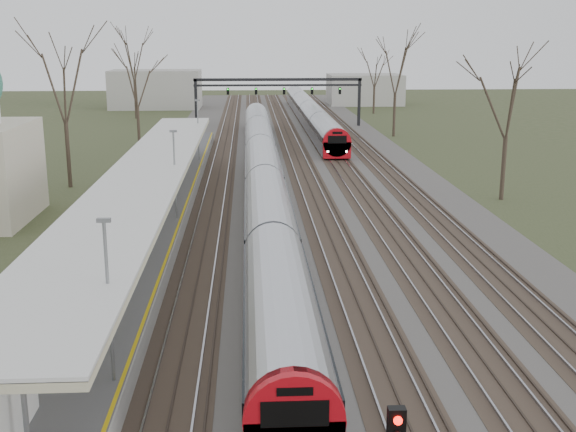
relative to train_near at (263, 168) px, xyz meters
name	(u,v)px	position (x,y,z in m)	size (l,w,h in m)	color
track_bed	(293,168)	(2.76, 7.70, -1.42)	(24.00, 160.00, 0.22)	#474442
platform	(160,213)	(-6.55, -9.80, -0.98)	(3.50, 69.00, 1.00)	#9E9B93
canopy	(148,172)	(-6.55, -14.31, 2.45)	(4.10, 50.00, 3.11)	slate
signal_gantry	(278,88)	(2.79, 37.69, 3.43)	(21.00, 0.59, 6.08)	black
tree_west_far	(63,80)	(-14.50, 0.70, 6.54)	(5.50, 5.50, 11.33)	#2D231C
tree_east_far	(509,95)	(16.50, -5.30, 5.81)	(5.00, 5.00, 10.30)	#2D231C
train_near	(263,168)	(0.00, 0.00, 0.00)	(2.62, 75.21, 3.05)	#A4A6AE
train_far	(309,112)	(7.00, 41.04, 0.00)	(2.62, 60.21, 3.05)	#A4A6AE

